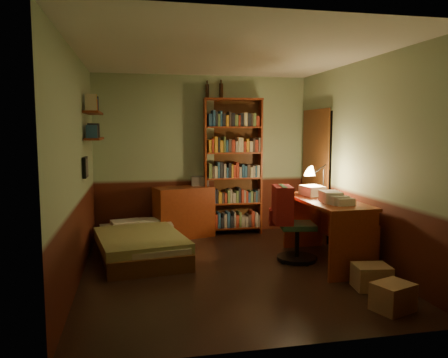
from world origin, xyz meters
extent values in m
cube|color=black|center=(0.00, 0.00, -0.01)|extent=(3.50, 4.00, 0.02)
cube|color=silver|center=(0.00, 0.00, 2.61)|extent=(3.50, 4.00, 0.02)
cube|color=#8EA47D|center=(0.00, 2.01, 1.30)|extent=(3.50, 0.02, 2.60)
cube|color=#8EA47D|center=(-1.76, 0.00, 1.30)|extent=(0.02, 4.00, 2.60)
cube|color=#8EA47D|center=(1.76, 0.00, 1.30)|extent=(0.02, 4.00, 2.60)
cube|color=#8EA47D|center=(0.00, -2.01, 1.30)|extent=(3.50, 0.02, 2.60)
cube|color=black|center=(1.72, 1.30, 1.00)|extent=(0.06, 0.90, 2.00)
cube|color=#492811|center=(1.69, 1.30, 1.00)|extent=(0.02, 0.98, 2.08)
cube|color=olive|center=(-1.05, 0.85, 0.28)|extent=(1.25, 2.01, 0.56)
cube|color=maroon|center=(-0.35, 1.76, 0.41)|extent=(1.00, 0.67, 0.81)
cube|color=#B2B2B7|center=(-0.06, 1.89, 0.89)|extent=(0.30, 0.24, 0.15)
cube|color=maroon|center=(0.48, 1.85, 1.11)|extent=(0.97, 0.37, 2.23)
cylinder|color=black|center=(0.07, 1.96, 2.34)|extent=(0.07, 0.07, 0.23)
cylinder|color=black|center=(0.31, 1.96, 2.35)|extent=(0.07, 0.07, 0.24)
cube|color=maroon|center=(1.31, 0.06, 0.41)|extent=(0.69, 1.56, 0.82)
cube|color=silver|center=(1.28, 0.43, 0.89)|extent=(0.29, 0.36, 0.13)
cone|color=black|center=(1.51, 0.59, 1.14)|extent=(0.25, 0.25, 0.63)
cube|color=#2E5335|center=(0.97, 0.17, 0.52)|extent=(0.59, 0.53, 1.04)
cube|color=#A91F1F|center=(0.71, -0.06, 1.28)|extent=(0.26, 0.43, 0.49)
cube|color=maroon|center=(-1.64, 1.10, 1.60)|extent=(0.20, 0.90, 0.03)
cube|color=maroon|center=(-1.64, 1.10, 1.95)|extent=(0.20, 0.90, 0.03)
cube|color=black|center=(-1.72, 0.60, 1.25)|extent=(0.04, 0.32, 0.26)
cube|color=#9E7851|center=(1.28, -1.53, 0.13)|extent=(0.43, 0.39, 0.27)
cube|color=#9E7851|center=(1.39, -0.96, 0.13)|extent=(0.41, 0.35, 0.26)
camera|label=1|loc=(-1.11, -5.13, 1.72)|focal=35.00mm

